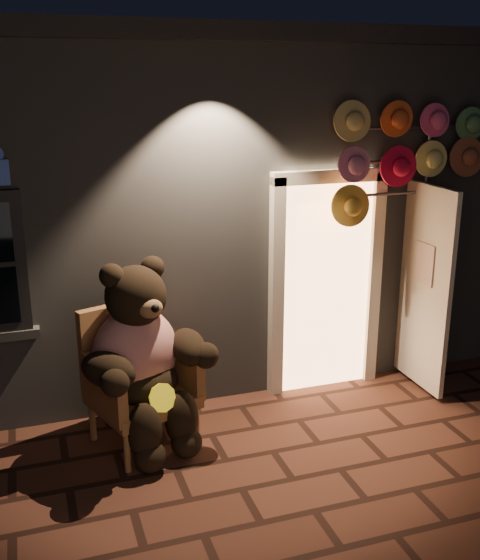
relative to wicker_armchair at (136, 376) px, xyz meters
name	(u,v)px	position (x,y,z in m)	size (l,w,h in m)	color
ground	(242,489)	(0.61, -1.01, -0.59)	(60.00, 60.00, 0.00)	#4F2A1E
shop_building	(139,185)	(0.61, 2.98, 1.15)	(7.30, 5.95, 3.51)	slate
wicker_armchair	(136,376)	(0.00, 0.00, 0.00)	(0.99, 0.95, 1.18)	olive
teddy_bear	(142,358)	(0.03, -0.15, 0.22)	(1.11, 1.04, 1.62)	red
hat_rack	(408,153)	(2.67, 0.27, 1.75)	(1.58, 0.22, 2.79)	#59595E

